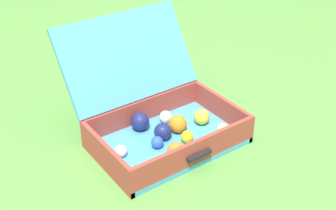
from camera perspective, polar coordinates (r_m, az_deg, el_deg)
ground_plane at (r=1.84m, az=-0.97°, el=-7.17°), size 16.00×16.00×0.00m
open_suitcase at (r=1.93m, az=-1.32°, el=-1.21°), size 0.61×0.64×0.46m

